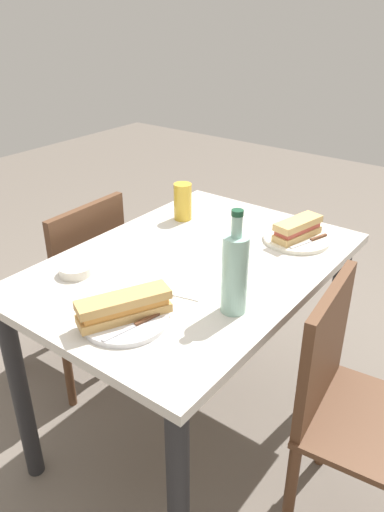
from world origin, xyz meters
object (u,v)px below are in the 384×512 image
chair_near (77,282)px  plate_near (296,239)px  water_bottle (235,272)px  knife_far (135,325)px  beer_glass (183,202)px  baguette_sandwich_far (124,306)px  baguette_sandwich_near (298,228)px  plate_far (125,319)px  dining_table (192,293)px  olive_bowl (75,270)px  chair_far (351,404)px  knife_near (311,240)px

chair_near → plate_near: 0.93m
chair_near → water_bottle: 0.96m
plate_near → water_bottle: (0.52, 0.06, 0.11)m
plate_near → knife_far: 0.76m
beer_glass → baguette_sandwich_far: bearing=25.5°
knife_far → baguette_sandwich_near: bearing=173.1°
plate_far → baguette_sandwich_far: size_ratio=0.92×
chair_near → knife_far: size_ratio=4.77×
baguette_sandwich_near → chair_near: bearing=-64.9°
knife_far → dining_table: bearing=-163.9°
dining_table → chair_near: (0.02, -0.59, -0.16)m
chair_near → olive_bowl: (0.27, 0.35, 0.30)m
dining_table → baguette_sandwich_near: baguette_sandwich_near is taller
chair_far → chair_near: bearing=-89.4°
baguette_sandwich_near → knife_near: baguette_sandwich_near is taller
baguette_sandwich_far → water_bottle: bearing=137.8°
plate_far → beer_glass: size_ratio=1.64×
chair_far → beer_glass: 0.95m
chair_far → baguette_sandwich_near: bearing=-133.1°
chair_far → plate_near: 0.60m
chair_far → beer_glass: size_ratio=5.85×
baguette_sandwich_near → water_bottle: water_bottle is taller
knife_far → plate_far: bearing=-104.0°
olive_bowl → beer_glass: bearing=-179.6°
water_bottle → olive_bowl: 0.54m
chair_far → plate_far: bearing=-54.6°
olive_bowl → plate_near: bearing=145.2°
knife_near → water_bottle: bearing=0.6°
knife_far → beer_glass: size_ratio=1.23×
dining_table → plate_far: 0.41m
chair_near → beer_glass: (-0.29, 0.35, 0.35)m
baguette_sandwich_far → olive_bowl: 0.32m
plate_near → water_bottle: water_bottle is taller
beer_glass → plate_far: bearing=25.5°
beer_glass → olive_bowl: beer_glass is taller
chair_far → knife_far: size_ratio=4.77×
water_bottle → beer_glass: bearing=-129.8°
knife_near → baguette_sandwich_far: size_ratio=0.68×
knife_near → olive_bowl: size_ratio=1.69×
plate_near → baguette_sandwich_far: bearing=-10.8°
knife_far → olive_bowl: olive_bowl is taller
baguette_sandwich_far → water_bottle: water_bottle is taller
baguette_sandwich_near → baguette_sandwich_far: 0.75m
dining_table → knife_far: bearing=16.1°
dining_table → chair_far: chair_far is taller
chair_far → plate_far: size_ratio=3.57×
baguette_sandwich_near → knife_far: baguette_sandwich_near is taller
baguette_sandwich_far → olive_bowl: size_ratio=2.49×
plate_near → baguette_sandwich_near: size_ratio=1.15×
knife_near → beer_glass: (0.09, -0.51, 0.05)m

